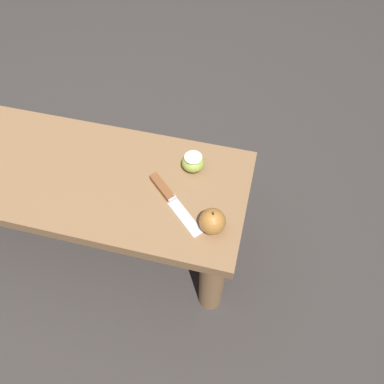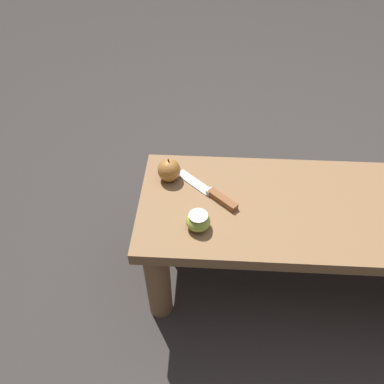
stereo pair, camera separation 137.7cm
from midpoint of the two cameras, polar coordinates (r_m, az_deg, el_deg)
name	(u,v)px [view 2 (the right image)]	position (r m, az deg, el deg)	size (l,w,h in m)	color
ground_plane	(316,278)	(1.35, 29.10, -38.06)	(8.00, 8.00, 0.00)	#383330
wooden_bench	(340,224)	(1.07, 36.22, -35.03)	(1.24, 0.42, 0.39)	olive
knife	(214,195)	(0.86, 10.42, -37.38)	(0.20, 0.18, 0.02)	silver
apple_whole	(169,170)	(0.84, -1.28, -32.12)	(0.07, 0.07, 0.08)	#B27233
apple_cut	(198,221)	(0.83, 7.18, -45.53)	(0.07, 0.07, 0.05)	#9EB747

